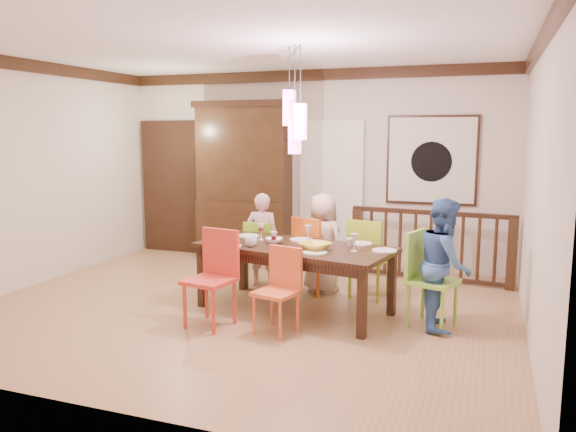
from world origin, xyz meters
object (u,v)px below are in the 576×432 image
(china_hutch, at_px, (244,181))
(person_far_mid, at_px, (323,243))
(chair_far_left, at_px, (263,249))
(person_end_right, at_px, (445,264))
(person_far_left, at_px, (262,239))
(balustrade, at_px, (430,244))
(chair_end_right, at_px, (433,273))
(dining_table, at_px, (295,253))

(china_hutch, relative_size, person_far_mid, 1.97)
(chair_far_left, height_order, china_hutch, china_hutch)
(chair_far_left, bearing_deg, person_end_right, 161.73)
(chair_far_left, distance_m, person_end_right, 2.46)
(person_far_mid, bearing_deg, person_end_right, 173.67)
(person_far_left, xyz_separation_m, person_end_right, (2.36, -0.87, 0.06))
(balustrade, relative_size, person_far_left, 1.79)
(chair_end_right, relative_size, person_far_left, 0.81)
(chair_end_right, distance_m, person_end_right, 0.15)
(china_hutch, relative_size, balustrade, 1.13)
(chair_far_left, xyz_separation_m, chair_end_right, (2.21, -0.81, 0.07))
(chair_far_left, bearing_deg, dining_table, 132.10)
(chair_far_left, height_order, person_far_mid, person_far_mid)
(chair_end_right, xyz_separation_m, person_end_right, (0.11, 0.01, 0.11))
(dining_table, height_order, person_far_left, person_far_left)
(chair_far_left, bearing_deg, balustrade, -152.15)
(balustrade, relative_size, person_far_mid, 1.74)
(dining_table, distance_m, person_far_mid, 0.84)
(balustrade, distance_m, person_far_left, 2.26)
(chair_end_right, bearing_deg, person_far_mid, 76.95)
(dining_table, height_order, person_far_mid, person_far_mid)
(dining_table, height_order, china_hutch, china_hutch)
(balustrade, xyz_separation_m, person_end_right, (0.32, -1.82, 0.17))
(chair_end_right, xyz_separation_m, balustrade, (-0.21, 1.83, -0.06))
(chair_far_left, relative_size, person_far_left, 0.71)
(person_far_left, height_order, person_far_mid, person_far_mid)
(person_far_mid, height_order, person_end_right, person_end_right)
(chair_end_right, relative_size, person_end_right, 0.73)
(person_far_mid, bearing_deg, chair_far_left, 24.45)
(chair_end_right, bearing_deg, person_far_left, 86.29)
(china_hutch, bearing_deg, chair_end_right, -35.11)
(chair_far_left, relative_size, china_hutch, 0.35)
(balustrade, height_order, person_end_right, person_end_right)
(dining_table, height_order, chair_end_right, chair_end_right)
(dining_table, xyz_separation_m, person_far_mid, (0.08, 0.84, -0.04))
(dining_table, xyz_separation_m, china_hutch, (-1.59, 2.17, 0.56))
(chair_far_left, height_order, person_end_right, person_end_right)
(dining_table, relative_size, person_far_mid, 1.84)
(chair_far_left, xyz_separation_m, china_hutch, (-0.88, 1.37, 0.74))
(balustrade, height_order, person_far_left, person_far_left)
(chair_far_left, xyz_separation_m, balustrade, (2.00, 1.02, 0.00))
(chair_far_left, relative_size, balustrade, 0.40)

